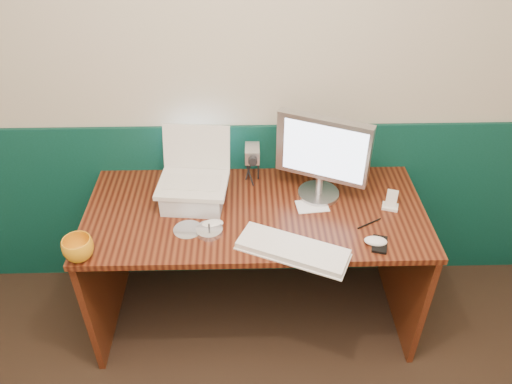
{
  "coord_description": "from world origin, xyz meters",
  "views": [
    {
      "loc": [
        0.03,
        -0.44,
        2.23
      ],
      "look_at": [
        0.07,
        1.23,
        0.97
      ],
      "focal_mm": 35.0,
      "sensor_mm": 36.0,
      "label": 1
    }
  ],
  "objects_px": {
    "keyboard": "(293,250)",
    "camcorder": "(252,164)",
    "desk": "(255,267)",
    "monitor": "(322,157)",
    "mug": "(78,249)",
    "laptop": "(191,163)"
  },
  "relations": [
    {
      "from": "laptop",
      "to": "mug",
      "type": "height_order",
      "value": "laptop"
    },
    {
      "from": "monitor",
      "to": "mug",
      "type": "relative_size",
      "value": 3.4
    },
    {
      "from": "keyboard",
      "to": "monitor",
      "type": "bearing_deg",
      "value": 92.75
    },
    {
      "from": "monitor",
      "to": "camcorder",
      "type": "height_order",
      "value": "monitor"
    },
    {
      "from": "desk",
      "to": "keyboard",
      "type": "bearing_deg",
      "value": -62.11
    },
    {
      "from": "monitor",
      "to": "desk",
      "type": "bearing_deg",
      "value": -135.47
    },
    {
      "from": "desk",
      "to": "camcorder",
      "type": "relative_size",
      "value": 7.5
    },
    {
      "from": "monitor",
      "to": "camcorder",
      "type": "relative_size",
      "value": 2.04
    },
    {
      "from": "desk",
      "to": "keyboard",
      "type": "xyz_separation_m",
      "value": [
        0.15,
        -0.29,
        0.39
      ]
    },
    {
      "from": "laptop",
      "to": "camcorder",
      "type": "relative_size",
      "value": 1.5
    },
    {
      "from": "monitor",
      "to": "camcorder",
      "type": "distance_m",
      "value": 0.36
    },
    {
      "from": "laptop",
      "to": "keyboard",
      "type": "xyz_separation_m",
      "value": [
        0.44,
        -0.35,
        -0.22
      ]
    },
    {
      "from": "monitor",
      "to": "keyboard",
      "type": "xyz_separation_m",
      "value": [
        -0.16,
        -0.4,
        -0.2
      ]
    },
    {
      "from": "camcorder",
      "to": "keyboard",
      "type": "bearing_deg",
      "value": -71.98
    },
    {
      "from": "keyboard",
      "to": "camcorder",
      "type": "distance_m",
      "value": 0.55
    },
    {
      "from": "monitor",
      "to": "keyboard",
      "type": "relative_size",
      "value": 0.93
    },
    {
      "from": "keyboard",
      "to": "mug",
      "type": "distance_m",
      "value": 0.89
    },
    {
      "from": "monitor",
      "to": "keyboard",
      "type": "distance_m",
      "value": 0.48
    },
    {
      "from": "laptop",
      "to": "camcorder",
      "type": "distance_m",
      "value": 0.35
    },
    {
      "from": "keyboard",
      "to": "mug",
      "type": "height_order",
      "value": "mug"
    },
    {
      "from": "laptop",
      "to": "monitor",
      "type": "relative_size",
      "value": 0.74
    },
    {
      "from": "keyboard",
      "to": "mug",
      "type": "relative_size",
      "value": 3.64
    }
  ]
}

